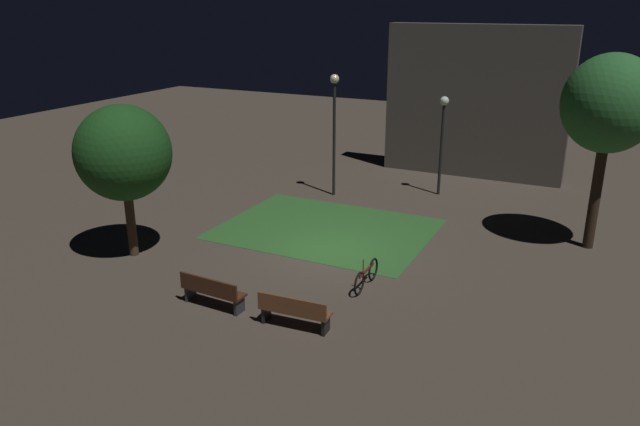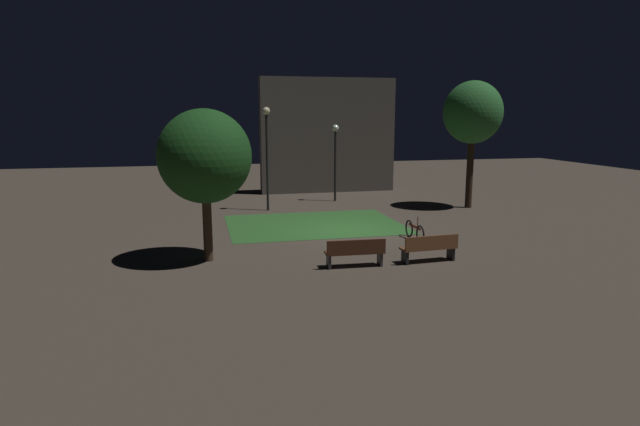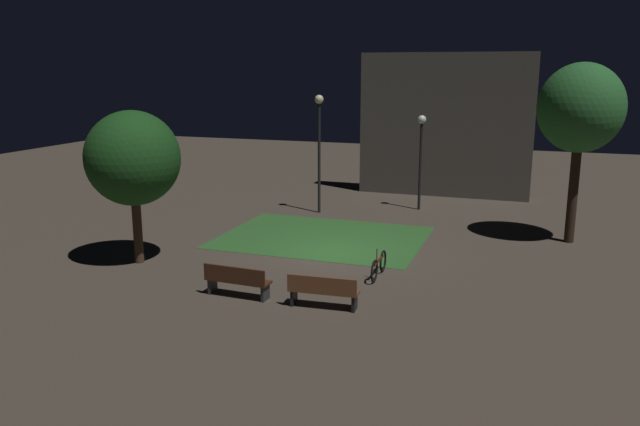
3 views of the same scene
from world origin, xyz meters
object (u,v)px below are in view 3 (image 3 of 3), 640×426
object	(u,v)px
bench_path_side	(323,290)
lamp_post_path_center	(421,145)
bench_front_right	(237,280)
lamp_post_plaza_west	(319,134)
bicycle	(379,266)
tree_left_canopy	(133,159)
tree_tall_center	(581,109)

from	to	relation	value
bench_path_side	lamp_post_path_center	world-z (taller)	lamp_post_path_center
bench_front_right	bench_path_side	distance (m)	2.42
lamp_post_plaza_west	bicycle	bearing A→B (deg)	-59.01
lamp_post_plaza_west	bicycle	world-z (taller)	lamp_post_plaza_west
bench_front_right	tree_left_canopy	distance (m)	5.42
bench_front_right	lamp_post_plaza_west	world-z (taller)	lamp_post_plaza_west
bench_front_right	tree_left_canopy	world-z (taller)	tree_left_canopy
lamp_post_plaza_west	tree_tall_center	bearing A→B (deg)	-8.59
tree_left_canopy	lamp_post_path_center	size ratio (longest dim) A/B	1.17
tree_tall_center	bicycle	world-z (taller)	tree_tall_center
tree_left_canopy	bicycle	xyz separation A→B (m)	(7.44, 1.09, -2.93)
tree_left_canopy	bicycle	bearing A→B (deg)	8.36
bench_front_right	bench_path_side	world-z (taller)	same
bench_front_right	lamp_post_path_center	world-z (taller)	lamp_post_path_center
tree_left_canopy	tree_tall_center	bearing A→B (deg)	28.58
lamp_post_plaza_west	bicycle	xyz separation A→B (m)	(4.43, -7.37, -2.95)
lamp_post_path_center	lamp_post_plaza_west	xyz separation A→B (m)	(-3.87, -1.97, 0.51)
bench_path_side	tree_left_canopy	distance (m)	7.49
bench_front_right	bicycle	size ratio (longest dim) A/B	1.08
lamp_post_plaza_west	tree_left_canopy	bearing A→B (deg)	-109.60
bench_path_side	bicycle	bearing A→B (deg)	75.75
tree_tall_center	lamp_post_plaza_west	distance (m)	10.01
lamp_post_plaza_west	bench_path_side	bearing A→B (deg)	-70.15
bench_front_right	tree_tall_center	world-z (taller)	tree_tall_center
tree_tall_center	bicycle	bearing A→B (deg)	-132.39
bench_front_right	bench_path_side	bearing A→B (deg)	0.00
bench_path_side	lamp_post_path_center	size ratio (longest dim) A/B	0.45
tree_tall_center	lamp_post_plaza_west	world-z (taller)	tree_tall_center
tree_left_canopy	bicycle	world-z (taller)	tree_left_canopy
bench_path_side	bicycle	distance (m)	2.97
tree_left_canopy	lamp_post_plaza_west	size ratio (longest dim) A/B	0.97
tree_tall_center	bicycle	xyz separation A→B (m)	(-5.38, -5.89, -4.27)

